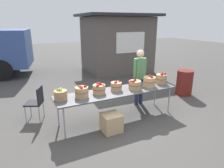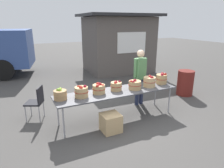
{
  "view_description": "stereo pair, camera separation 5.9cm",
  "coord_description": "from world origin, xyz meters",
  "px_view_note": "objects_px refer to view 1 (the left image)",
  "views": [
    {
      "loc": [
        -2.23,
        -4.13,
        2.4
      ],
      "look_at": [
        0.0,
        0.3,
        0.85
      ],
      "focal_mm": 32.2,
      "sensor_mm": 36.0,
      "label": 1
    },
    {
      "loc": [
        -2.18,
        -4.15,
        2.4
      ],
      "look_at": [
        0.0,
        0.3,
        0.85
      ],
      "focal_mm": 32.2,
      "sensor_mm": 36.0,
      "label": 2
    }
  ],
  "objects_px": {
    "apple_basket_red_0": "(82,92)",
    "folding_chair": "(36,101)",
    "market_table": "(117,92)",
    "apple_basket_red_4": "(149,81)",
    "apple_basket_red_3": "(135,85)",
    "trash_barrel": "(184,83)",
    "vendor_adult": "(140,73)",
    "apple_basket_red_1": "(99,89)",
    "apple_basket_red_5": "(161,78)",
    "produce_crate": "(111,123)",
    "apple_basket_green_0": "(60,95)",
    "apple_basket_red_2": "(116,86)"
  },
  "relations": [
    {
      "from": "apple_basket_red_0",
      "to": "folding_chair",
      "type": "relative_size",
      "value": 0.38
    },
    {
      "from": "apple_basket_red_4",
      "to": "apple_basket_red_2",
      "type": "bearing_deg",
      "value": 172.91
    },
    {
      "from": "apple_basket_red_5",
      "to": "vendor_adult",
      "type": "distance_m",
      "value": 0.64
    },
    {
      "from": "apple_basket_red_3",
      "to": "apple_basket_red_5",
      "type": "bearing_deg",
      "value": 5.69
    },
    {
      "from": "market_table",
      "to": "folding_chair",
      "type": "height_order",
      "value": "folding_chair"
    },
    {
      "from": "apple_basket_red_0",
      "to": "apple_basket_red_1",
      "type": "relative_size",
      "value": 1.02
    },
    {
      "from": "apple_basket_red_3",
      "to": "vendor_adult",
      "type": "bearing_deg",
      "value": 47.59
    },
    {
      "from": "apple_basket_red_1",
      "to": "apple_basket_red_5",
      "type": "distance_m",
      "value": 1.86
    },
    {
      "from": "apple_basket_red_5",
      "to": "vendor_adult",
      "type": "xyz_separation_m",
      "value": [
        -0.36,
        0.53,
        0.08
      ]
    },
    {
      "from": "market_table",
      "to": "apple_basket_red_5",
      "type": "bearing_deg",
      "value": 1.21
    },
    {
      "from": "apple_basket_red_5",
      "to": "folding_chair",
      "type": "distance_m",
      "value": 3.35
    },
    {
      "from": "apple_basket_red_5",
      "to": "apple_basket_red_4",
      "type": "bearing_deg",
      "value": -170.16
    },
    {
      "from": "apple_basket_green_0",
      "to": "apple_basket_red_5",
      "type": "xyz_separation_m",
      "value": [
        2.78,
        -0.04,
        0.02
      ]
    },
    {
      "from": "produce_crate",
      "to": "apple_basket_red_5",
      "type": "bearing_deg",
      "value": 15.71
    },
    {
      "from": "market_table",
      "to": "apple_basket_red_3",
      "type": "bearing_deg",
      "value": -7.79
    },
    {
      "from": "apple_basket_red_2",
      "to": "apple_basket_red_0",
      "type": "bearing_deg",
      "value": -175.74
    },
    {
      "from": "apple_basket_red_0",
      "to": "apple_basket_red_1",
      "type": "distance_m",
      "value": 0.45
    },
    {
      "from": "market_table",
      "to": "apple_basket_red_0",
      "type": "bearing_deg",
      "value": -179.75
    },
    {
      "from": "apple_basket_red_1",
      "to": "folding_chair",
      "type": "xyz_separation_m",
      "value": [
        -1.36,
        0.83,
        -0.36
      ]
    },
    {
      "from": "market_table",
      "to": "apple_basket_red_5",
      "type": "relative_size",
      "value": 9.99
    },
    {
      "from": "trash_barrel",
      "to": "apple_basket_red_4",
      "type": "bearing_deg",
      "value": -162.52
    },
    {
      "from": "apple_basket_red_4",
      "to": "produce_crate",
      "type": "xyz_separation_m",
      "value": [
        -1.34,
        -0.43,
        -0.68
      ]
    },
    {
      "from": "apple_basket_green_0",
      "to": "apple_basket_red_0",
      "type": "relative_size",
      "value": 0.94
    },
    {
      "from": "apple_basket_red_2",
      "to": "apple_basket_red_3",
      "type": "distance_m",
      "value": 0.48
    },
    {
      "from": "apple_basket_red_3",
      "to": "produce_crate",
      "type": "height_order",
      "value": "apple_basket_red_3"
    },
    {
      "from": "apple_basket_red_3",
      "to": "apple_basket_red_0",
      "type": "bearing_deg",
      "value": 177.54
    },
    {
      "from": "apple_basket_red_0",
      "to": "apple_basket_red_2",
      "type": "relative_size",
      "value": 1.09
    },
    {
      "from": "produce_crate",
      "to": "apple_basket_red_4",
      "type": "bearing_deg",
      "value": 17.67
    },
    {
      "from": "apple_basket_red_0",
      "to": "produce_crate",
      "type": "xyz_separation_m",
      "value": [
        0.51,
        -0.47,
        -0.67
      ]
    },
    {
      "from": "apple_basket_red_2",
      "to": "apple_basket_red_3",
      "type": "bearing_deg",
      "value": -15.31
    },
    {
      "from": "market_table",
      "to": "vendor_adult",
      "type": "bearing_deg",
      "value": 28.35
    },
    {
      "from": "apple_basket_red_1",
      "to": "trash_barrel",
      "type": "height_order",
      "value": "apple_basket_red_1"
    },
    {
      "from": "folding_chair",
      "to": "apple_basket_red_0",
      "type": "bearing_deg",
      "value": 71.13
    },
    {
      "from": "apple_basket_red_3",
      "to": "trash_barrel",
      "type": "relative_size",
      "value": 0.4
    },
    {
      "from": "apple_basket_green_0",
      "to": "apple_basket_red_4",
      "type": "distance_m",
      "value": 2.31
    },
    {
      "from": "apple_basket_red_3",
      "to": "trash_barrel",
      "type": "xyz_separation_m",
      "value": [
        2.42,
        0.63,
        -0.45
      ]
    },
    {
      "from": "apple_basket_red_4",
      "to": "apple_basket_red_5",
      "type": "bearing_deg",
      "value": 9.84
    },
    {
      "from": "apple_basket_red_1",
      "to": "trash_barrel",
      "type": "xyz_separation_m",
      "value": [
        3.35,
        0.51,
        -0.45
      ]
    },
    {
      "from": "apple_basket_red_0",
      "to": "apple_basket_red_4",
      "type": "distance_m",
      "value": 1.85
    },
    {
      "from": "apple_basket_red_0",
      "to": "apple_basket_red_3",
      "type": "height_order",
      "value": "apple_basket_red_0"
    },
    {
      "from": "apple_basket_green_0",
      "to": "trash_barrel",
      "type": "height_order",
      "value": "apple_basket_green_0"
    },
    {
      "from": "market_table",
      "to": "vendor_adult",
      "type": "xyz_separation_m",
      "value": [
        1.03,
        0.55,
        0.25
      ]
    },
    {
      "from": "folding_chair",
      "to": "apple_basket_red_5",
      "type": "bearing_deg",
      "value": 100.76
    },
    {
      "from": "apple_basket_green_0",
      "to": "trash_barrel",
      "type": "relative_size",
      "value": 0.36
    },
    {
      "from": "apple_basket_red_1",
      "to": "produce_crate",
      "type": "height_order",
      "value": "apple_basket_red_1"
    },
    {
      "from": "vendor_adult",
      "to": "folding_chair",
      "type": "bearing_deg",
      "value": -13.63
    },
    {
      "from": "apple_basket_green_0",
      "to": "apple_basket_red_2",
      "type": "bearing_deg",
      "value": -0.15
    },
    {
      "from": "apple_basket_green_0",
      "to": "vendor_adult",
      "type": "xyz_separation_m",
      "value": [
        2.41,
        0.49,
        0.1
      ]
    },
    {
      "from": "apple_basket_red_2",
      "to": "folding_chair",
      "type": "xyz_separation_m",
      "value": [
        -1.82,
        0.82,
        -0.35
      ]
    },
    {
      "from": "market_table",
      "to": "apple_basket_red_4",
      "type": "xyz_separation_m",
      "value": [
        0.93,
        -0.05,
        0.17
      ]
    }
  ]
}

